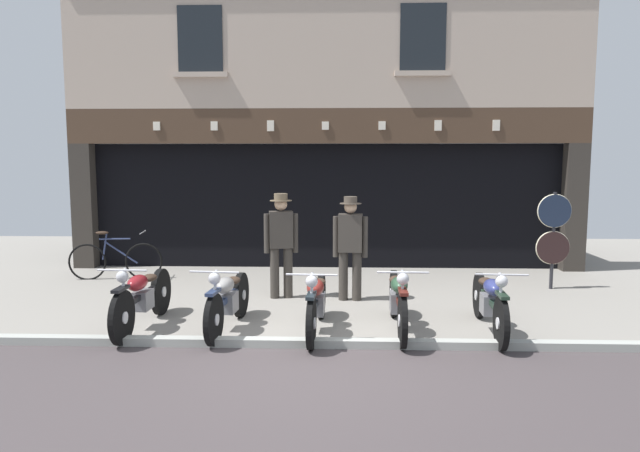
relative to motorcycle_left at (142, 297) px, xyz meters
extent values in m
cube|color=gray|center=(2.35, 4.23, -0.48)|extent=(22.60, 10.00, 0.08)
cube|color=#A4A79F|center=(2.35, -0.69, -0.43)|extent=(22.60, 0.16, 0.18)
cube|color=black|center=(2.35, 6.53, 0.86)|extent=(9.75, 4.00, 2.60)
cube|color=#332D28|center=(-2.73, 4.41, 0.86)|extent=(0.44, 0.36, 2.60)
cube|color=#332D28|center=(7.43, 4.41, 0.86)|extent=(0.44, 0.36, 2.60)
cube|color=black|center=(2.35, 4.78, 0.99)|extent=(9.33, 0.03, 2.18)
cube|color=#463224|center=(2.35, 4.35, 2.51)|extent=(10.60, 0.24, 0.70)
cube|color=silver|center=(-1.08, 4.22, 2.51)|extent=(0.14, 0.03, 0.17)
cube|color=silver|center=(0.10, 4.22, 2.51)|extent=(0.14, 0.03, 0.18)
cube|color=silver|center=(1.24, 4.22, 2.51)|extent=(0.14, 0.03, 0.21)
cube|color=silver|center=(2.35, 4.22, 2.51)|extent=(0.14, 0.03, 0.16)
cube|color=silver|center=(3.48, 4.22, 2.51)|extent=(0.14, 0.03, 0.17)
cube|color=silver|center=(4.60, 4.22, 2.51)|extent=(0.14, 0.03, 0.21)
cube|color=silver|center=(5.75, 4.22, 2.51)|extent=(0.14, 0.03, 0.21)
cube|color=#B7A391|center=(2.35, 4.43, 4.22)|extent=(10.60, 0.40, 2.72)
cube|color=black|center=(-0.15, 4.22, 4.22)|extent=(0.90, 0.02, 1.30)
cube|color=#B7A391|center=(-0.15, 4.18, 3.52)|extent=(1.10, 0.12, 0.10)
cube|color=black|center=(4.27, 4.22, 4.22)|extent=(0.90, 0.02, 1.30)
cube|color=#B7A391|center=(4.27, 4.18, 3.52)|extent=(1.10, 0.12, 0.10)
cylinder|color=black|center=(-0.02, -0.68, -0.10)|extent=(0.09, 0.68, 0.68)
cylinder|color=silver|center=(-0.02, -0.68, -0.10)|extent=(0.10, 0.15, 0.15)
cylinder|color=black|center=(0.02, 0.72, -0.10)|extent=(0.10, 0.68, 0.68)
cylinder|color=silver|center=(0.02, 0.72, -0.10)|extent=(0.11, 0.15, 0.15)
cube|color=black|center=(0.00, 0.02, 0.02)|extent=(0.11, 1.29, 0.07)
cube|color=slate|center=(0.00, 0.02, -0.05)|extent=(0.21, 0.33, 0.26)
ellipsoid|color=maroon|center=(0.00, -0.15, 0.22)|extent=(0.23, 0.47, 0.20)
ellipsoid|color=#38281E|center=(0.01, 0.27, 0.20)|extent=(0.21, 0.31, 0.10)
cube|color=black|center=(-0.02, -0.68, 0.26)|extent=(0.11, 0.36, 0.04)
sphere|color=silver|center=(-0.02, -0.62, 0.40)|extent=(0.15, 0.15, 0.15)
cylinder|color=silver|center=(-0.02, -0.62, 0.48)|extent=(0.62, 0.04, 0.02)
cylinder|color=silver|center=(-0.02, -0.64, 0.19)|extent=(0.04, 0.27, 0.61)
cylinder|color=black|center=(1.11, -0.67, -0.11)|extent=(0.12, 0.65, 0.65)
cylinder|color=silver|center=(1.11, -0.67, -0.11)|extent=(0.11, 0.15, 0.14)
cylinder|color=black|center=(1.22, 0.63, -0.11)|extent=(0.13, 0.65, 0.65)
cylinder|color=silver|center=(1.22, 0.63, -0.11)|extent=(0.12, 0.15, 0.14)
cube|color=navy|center=(1.17, -0.02, 0.01)|extent=(0.17, 1.20, 0.07)
cube|color=slate|center=(1.17, -0.02, -0.06)|extent=(0.23, 0.34, 0.26)
ellipsoid|color=gray|center=(1.15, -0.18, 0.21)|extent=(0.26, 0.48, 0.20)
ellipsoid|color=#38281E|center=(1.19, 0.21, 0.19)|extent=(0.22, 0.32, 0.10)
cube|color=navy|center=(1.11, -0.67, 0.23)|extent=(0.13, 0.37, 0.04)
sphere|color=silver|center=(1.12, -0.61, 0.39)|extent=(0.15, 0.15, 0.15)
cylinder|color=silver|center=(1.12, -0.61, 0.47)|extent=(0.62, 0.08, 0.02)
cylinder|color=silver|center=(1.12, -0.63, 0.18)|extent=(0.06, 0.28, 0.61)
cylinder|color=black|center=(2.31, -0.77, -0.12)|extent=(0.10, 0.64, 0.64)
cylinder|color=silver|center=(2.31, -0.77, -0.12)|extent=(0.11, 0.15, 0.14)
cylinder|color=black|center=(2.39, 0.62, -0.12)|extent=(0.11, 0.64, 0.64)
cylinder|color=silver|center=(2.39, 0.62, -0.12)|extent=(0.12, 0.15, 0.14)
cube|color=#1D252B|center=(2.35, -0.08, 0.00)|extent=(0.14, 1.29, 0.07)
cube|color=slate|center=(2.35, -0.08, -0.07)|extent=(0.22, 0.33, 0.26)
ellipsoid|color=maroon|center=(2.34, -0.24, 0.20)|extent=(0.24, 0.47, 0.20)
ellipsoid|color=#38281E|center=(2.36, 0.17, 0.18)|extent=(0.22, 0.31, 0.10)
cube|color=#1D252B|center=(2.31, -0.77, 0.22)|extent=(0.12, 0.36, 0.04)
sphere|color=silver|center=(2.31, -0.71, 0.38)|extent=(0.15, 0.15, 0.15)
cylinder|color=silver|center=(2.31, -0.71, 0.46)|extent=(0.62, 0.06, 0.02)
cylinder|color=silver|center=(2.31, -0.73, 0.17)|extent=(0.05, 0.27, 0.61)
cylinder|color=black|center=(3.41, -0.69, -0.10)|extent=(0.08, 0.68, 0.68)
cylinder|color=silver|center=(3.41, -0.69, -0.10)|extent=(0.10, 0.15, 0.15)
cylinder|color=black|center=(3.44, 0.73, -0.10)|extent=(0.09, 0.68, 0.68)
cylinder|color=silver|center=(3.44, 0.73, -0.10)|extent=(0.11, 0.15, 0.15)
cube|color=#511D16|center=(3.42, 0.02, 0.02)|extent=(0.09, 1.30, 0.07)
cube|color=slate|center=(3.42, 0.02, -0.05)|extent=(0.21, 0.32, 0.26)
ellipsoid|color=#27452F|center=(3.42, -0.15, 0.22)|extent=(0.23, 0.46, 0.20)
ellipsoid|color=#38281E|center=(3.43, 0.28, 0.20)|extent=(0.21, 0.30, 0.10)
cube|color=#511D16|center=(3.41, -0.69, 0.26)|extent=(0.11, 0.36, 0.04)
sphere|color=silver|center=(3.41, -0.63, 0.40)|extent=(0.15, 0.15, 0.15)
cylinder|color=silver|center=(3.41, -0.63, 0.48)|extent=(0.62, 0.03, 0.02)
cylinder|color=silver|center=(3.41, -0.65, 0.19)|extent=(0.04, 0.25, 0.62)
cylinder|color=black|center=(4.58, -0.71, -0.11)|extent=(0.11, 0.65, 0.65)
cylinder|color=silver|center=(4.58, -0.71, -0.11)|extent=(0.11, 0.15, 0.14)
cylinder|color=black|center=(4.66, 0.72, -0.11)|extent=(0.12, 0.65, 0.65)
cylinder|color=silver|center=(4.66, 0.72, -0.11)|extent=(0.12, 0.15, 0.14)
cube|color=#1F3025|center=(4.62, 0.00, 0.01)|extent=(0.15, 1.33, 0.07)
cube|color=slate|center=(4.62, 0.00, -0.06)|extent=(0.22, 0.33, 0.26)
ellipsoid|color=navy|center=(4.61, -0.17, 0.21)|extent=(0.25, 0.47, 0.20)
ellipsoid|color=#38281E|center=(4.64, 0.26, 0.19)|extent=(0.22, 0.31, 0.10)
cube|color=#1F3025|center=(4.58, -0.71, 0.23)|extent=(0.12, 0.37, 0.04)
sphere|color=silver|center=(4.58, -0.65, 0.39)|extent=(0.15, 0.15, 0.15)
cylinder|color=silver|center=(4.58, -0.65, 0.47)|extent=(0.62, 0.06, 0.02)
cylinder|color=silver|center=(4.58, -0.67, 0.18)|extent=(0.05, 0.29, 0.60)
cylinder|color=#38332D|center=(1.80, 1.83, -0.01)|extent=(0.15, 0.15, 0.86)
cylinder|color=#38332D|center=(1.58, 1.79, -0.01)|extent=(0.15, 0.15, 0.86)
cube|color=#38332D|center=(1.69, 1.81, 0.70)|extent=(0.41, 0.28, 0.60)
cube|color=silver|center=(1.67, 1.92, 0.77)|extent=(0.14, 0.04, 0.34)
cube|color=maroon|center=(1.67, 1.93, 0.76)|extent=(0.05, 0.02, 0.31)
cylinder|color=#38332D|center=(1.92, 1.85, 0.64)|extent=(0.09, 0.09, 0.64)
cylinder|color=#38332D|center=(1.46, 1.77, 0.64)|extent=(0.09, 0.09, 0.64)
sphere|color=tan|center=(1.69, 1.81, 1.11)|extent=(0.21, 0.21, 0.21)
cylinder|color=brown|center=(1.69, 1.81, 1.17)|extent=(0.36, 0.36, 0.01)
cylinder|color=brown|center=(1.69, 1.81, 1.23)|extent=(0.22, 0.22, 0.12)
cylinder|color=#38332D|center=(2.93, 1.68, -0.03)|extent=(0.15, 0.15, 0.81)
cylinder|color=#38332D|center=(2.71, 1.69, -0.03)|extent=(0.15, 0.15, 0.81)
cube|color=#38332D|center=(2.82, 1.69, 0.66)|extent=(0.40, 0.25, 0.61)
cube|color=white|center=(2.83, 1.80, 0.74)|extent=(0.14, 0.03, 0.34)
cube|color=brown|center=(2.83, 1.81, 0.72)|extent=(0.05, 0.02, 0.32)
cylinder|color=#38332D|center=(3.05, 1.67, 0.60)|extent=(0.09, 0.09, 0.66)
cylinder|color=#38332D|center=(2.58, 1.70, 0.60)|extent=(0.09, 0.09, 0.66)
sphere|color=tan|center=(2.82, 1.69, 1.08)|extent=(0.20, 0.20, 0.20)
cylinder|color=#4C4238|center=(2.82, 1.69, 1.14)|extent=(0.35, 0.35, 0.01)
cylinder|color=#4C4238|center=(2.82, 1.69, 1.19)|extent=(0.21, 0.21, 0.11)
cylinder|color=#232328|center=(6.38, 2.63, 0.42)|extent=(0.06, 0.06, 1.71)
cylinder|color=#192338|center=(6.38, 2.61, 0.95)|extent=(0.57, 0.03, 0.57)
torus|color=beige|center=(6.38, 2.63, 0.95)|extent=(0.59, 0.04, 0.59)
cylinder|color=black|center=(6.38, 2.61, 0.30)|extent=(0.57, 0.03, 0.57)
torus|color=beige|center=(6.38, 2.63, 0.30)|extent=(0.59, 0.04, 0.59)
cube|color=beige|center=(-0.19, 4.63, 1.22)|extent=(0.72, 0.02, 1.09)
cube|color=#511E19|center=(-0.19, 4.62, 1.66)|extent=(0.72, 0.01, 0.20)
torus|color=black|center=(-1.11, 3.26, -0.10)|extent=(0.70, 0.13, 0.70)
torus|color=black|center=(-2.15, 3.12, -0.10)|extent=(0.70, 0.13, 0.70)
cylinder|color=navy|center=(-1.52, 3.20, 0.08)|extent=(0.61, 0.11, 0.45)
cylinder|color=navy|center=(-1.63, 3.19, 0.34)|extent=(0.58, 0.10, 0.03)
cylinder|color=navy|center=(-1.82, 3.17, 0.20)|extent=(0.12, 0.05, 0.52)
ellipsoid|color=#332319|center=(-1.86, 3.16, 0.46)|extent=(0.25, 0.15, 0.06)
cylinder|color=silver|center=(-1.11, 3.26, 0.46)|extent=(0.08, 0.50, 0.02)
camera|label=1|loc=(2.65, -7.45, 1.83)|focal=32.21mm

